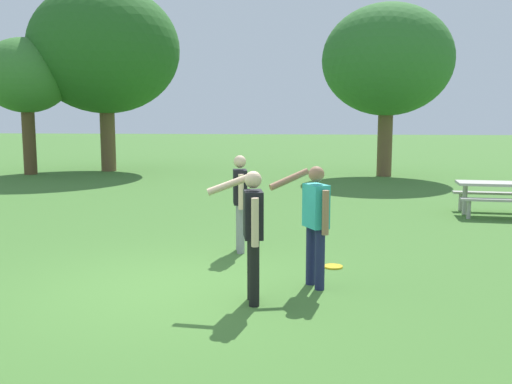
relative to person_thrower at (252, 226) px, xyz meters
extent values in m
plane|color=#447530|center=(-1.16, 0.44, -0.96)|extent=(120.00, 120.00, 0.00)
cylinder|color=black|center=(0.04, -0.13, -0.55)|extent=(0.13, 0.13, 0.82)
cylinder|color=black|center=(-0.01, 0.13, -0.55)|extent=(0.13, 0.13, 0.82)
cube|color=black|center=(0.01, 0.00, 0.15)|extent=(0.29, 0.41, 0.58)
sphere|color=beige|center=(0.01, 0.00, 0.57)|extent=(0.21, 0.21, 0.21)
cylinder|color=beige|center=(0.06, -0.25, 0.10)|extent=(0.09, 0.09, 0.58)
cylinder|color=beige|center=(-0.30, 0.21, 0.49)|extent=(0.58, 0.20, 0.28)
cylinder|color=gray|center=(-0.51, 2.75, -0.55)|extent=(0.13, 0.13, 0.82)
cylinder|color=gray|center=(-0.46, 2.49, -0.55)|extent=(0.13, 0.13, 0.82)
cube|color=black|center=(-0.49, 2.62, 0.15)|extent=(0.29, 0.41, 0.58)
sphere|color=beige|center=(-0.49, 2.62, 0.57)|extent=(0.21, 0.21, 0.21)
cylinder|color=beige|center=(-0.54, 2.88, 0.10)|extent=(0.09, 0.09, 0.58)
cylinder|color=beige|center=(-0.44, 2.37, 0.10)|extent=(0.09, 0.09, 0.58)
cylinder|color=#1E234C|center=(0.84, 0.61, -0.55)|extent=(0.13, 0.13, 0.82)
cylinder|color=#1E234C|center=(0.71, 0.84, -0.55)|extent=(0.13, 0.13, 0.82)
cube|color=#33B2AD|center=(0.78, 0.73, 0.15)|extent=(0.37, 0.44, 0.58)
sphere|color=#9E7051|center=(0.78, 0.73, 0.57)|extent=(0.21, 0.21, 0.21)
cylinder|color=#9E7051|center=(0.90, 0.50, 0.10)|extent=(0.09, 0.09, 0.58)
cylinder|color=#9E7051|center=(0.41, 0.83, 0.49)|extent=(0.55, 0.35, 0.28)
cylinder|color=yellow|center=(1.06, 1.75, -0.95)|extent=(0.29, 0.29, 0.03)
cube|color=#B2ADA3|center=(4.91, 6.70, -0.22)|extent=(1.76, 0.91, 0.06)
cube|color=#A49F96|center=(4.86, 6.12, -0.52)|extent=(1.72, 0.41, 0.05)
cube|color=#A49F96|center=(4.97, 7.27, -0.52)|extent=(1.72, 0.41, 0.05)
cylinder|color=#A49F96|center=(4.25, 6.76, -0.61)|extent=(0.11, 0.11, 0.71)
cylinder|color=#A49F96|center=(4.20, 6.18, -0.75)|extent=(0.09, 0.09, 0.41)
cylinder|color=#A49F96|center=(4.31, 7.33, -0.75)|extent=(0.09, 0.09, 0.41)
cylinder|color=brown|center=(-10.24, 14.34, 0.48)|extent=(0.49, 0.49, 2.88)
ellipsoid|color=#3D7A33|center=(-10.24, 14.34, 2.83)|extent=(3.33, 3.33, 2.83)
cylinder|color=brown|center=(-7.69, 15.95, 0.67)|extent=(0.60, 0.60, 3.25)
ellipsoid|color=#286023|center=(-7.69, 15.95, 3.94)|extent=(6.00, 6.00, 5.10)
cylinder|color=brown|center=(3.40, 15.09, 0.53)|extent=(0.55, 0.55, 2.99)
ellipsoid|color=#33702D|center=(3.40, 15.09, 3.35)|extent=(4.82, 4.82, 4.09)
camera|label=1|loc=(0.74, -6.78, 1.35)|focal=39.99mm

